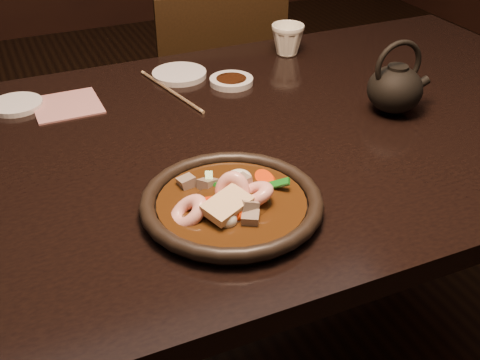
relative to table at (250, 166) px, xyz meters
name	(u,v)px	position (x,y,z in m)	size (l,w,h in m)	color
table	(250,166)	(0.00, 0.00, 0.00)	(1.60, 0.90, 0.75)	black
chair	(216,104)	(0.21, 0.72, -0.22)	(0.46, 0.46, 0.84)	black
plate	(232,204)	(-0.14, -0.23, 0.09)	(0.29, 0.29, 0.03)	black
stirfry	(231,201)	(-0.14, -0.23, 0.10)	(0.20, 0.16, 0.07)	#311A09
soy_dish	(231,81)	(0.06, 0.23, 0.08)	(0.10, 0.10, 0.01)	beige
saucer_left	(16,105)	(-0.40, 0.30, 0.08)	(0.11, 0.11, 0.01)	beige
saucer_right	(179,74)	(-0.04, 0.31, 0.08)	(0.13, 0.13, 0.01)	beige
tea_cup	(288,39)	(0.26, 0.34, 0.12)	(0.08, 0.08, 0.08)	white
chopsticks	(171,91)	(-0.08, 0.24, 0.08)	(0.06, 0.26, 0.01)	tan
napkin	(67,105)	(-0.30, 0.26, 0.08)	(0.13, 0.13, 0.00)	#A66966
teapot	(395,87)	(0.30, -0.04, 0.13)	(0.14, 0.11, 0.15)	black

